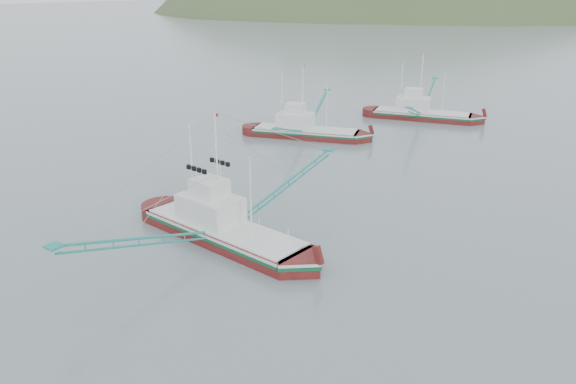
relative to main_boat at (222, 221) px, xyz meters
The scene contains 5 objects.
ground 3.40m from the main_boat, 12.41° to the right, with size 1200.00×1200.00×0.00m, color slate.
main_boat is the anchor object (origin of this frame).
bg_boat_left 34.16m from the main_boat, 111.78° to the left, with size 15.05×25.62×10.69m.
bg_boat_far 51.53m from the main_boat, 94.27° to the left, with size 15.41×26.53×10.92m.
headland_left 400.65m from the main_boat, 116.24° to the left, with size 448.00×308.00×210.00m, color #3C4F28.
Camera 1 is at (25.73, -30.91, 19.87)m, focal length 35.00 mm.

